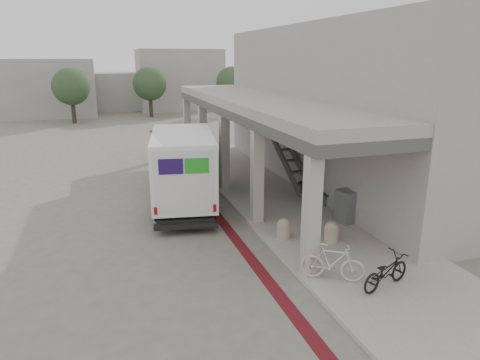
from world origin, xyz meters
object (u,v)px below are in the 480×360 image
object	(u,v)px
bench	(316,191)
utility_cabinet	(346,206)
bicycle_black	(386,271)
fedex_truck	(183,165)
bicycle_cream	(333,262)

from	to	relation	value
bench	utility_cabinet	world-z (taller)	utility_cabinet
bicycle_black	utility_cabinet	bearing A→B (deg)	-36.14
fedex_truck	bicycle_black	bearing A→B (deg)	-57.59
bicycle_black	fedex_truck	bearing A→B (deg)	5.20
bicycle_black	bicycle_cream	size ratio (longest dim) A/B	0.99
bench	fedex_truck	bearing A→B (deg)	158.14
fedex_truck	bicycle_black	distance (m)	9.04
utility_cabinet	bench	bearing A→B (deg)	75.43
bicycle_black	bicycle_cream	world-z (taller)	bicycle_cream
bicycle_cream	bicycle_black	bearing A→B (deg)	-91.52
fedex_truck	bicycle_black	size ratio (longest dim) A/B	4.42
fedex_truck	bicycle_cream	bearing A→B (deg)	-62.76
bicycle_cream	fedex_truck	bearing A→B (deg)	50.02
fedex_truck	bicycle_cream	xyz separation A→B (m)	(2.38, -7.57, -0.96)
fedex_truck	bicycle_cream	size ratio (longest dim) A/B	4.37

